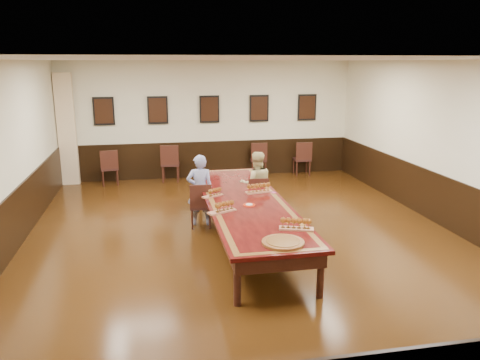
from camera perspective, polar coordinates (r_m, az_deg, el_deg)
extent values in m
cube|color=black|center=(8.64, 0.63, -7.31)|extent=(8.00, 10.00, 0.02)
cube|color=white|center=(8.04, 0.70, 14.57)|extent=(8.00, 10.00, 0.02)
cube|color=beige|center=(13.08, -3.76, 7.33)|extent=(8.00, 0.02, 3.20)
cube|color=beige|center=(3.64, 16.99, -11.85)|extent=(8.00, 0.02, 3.20)
cube|color=beige|center=(9.80, 24.35, 3.79)|extent=(0.02, 10.00, 3.20)
imported|color=#4755B3|center=(9.22, -4.90, -1.24)|extent=(0.54, 0.37, 1.42)
imported|color=#D1C282|center=(9.70, 1.99, -0.54)|extent=(0.71, 0.57, 1.38)
cube|color=#CB438D|center=(8.89, 3.93, -1.50)|extent=(0.14, 0.16, 0.01)
cube|color=beige|center=(12.99, -20.37, 5.76)|extent=(0.45, 0.18, 2.90)
cube|color=black|center=(13.23, -3.67, 2.58)|extent=(7.98, 0.04, 1.00)
cube|color=black|center=(8.64, -26.30, -5.24)|extent=(0.04, 9.98, 1.00)
cube|color=black|center=(10.02, 23.57, -2.41)|extent=(0.04, 9.98, 1.00)
cube|color=#320809|center=(8.40, 0.64, -2.67)|extent=(1.40, 5.00, 0.06)
cube|color=brown|center=(8.39, 0.65, -2.47)|extent=(1.28, 4.88, 0.00)
cube|color=#320809|center=(8.39, 0.65, -2.45)|extent=(1.10, 4.70, 0.00)
cube|color=black|center=(8.45, 0.64, -3.65)|extent=(1.25, 4.85, 0.18)
cylinder|color=black|center=(6.31, -0.34, -12.27)|extent=(0.10, 0.10, 0.69)
cylinder|color=black|center=(6.60, 9.80, -11.25)|extent=(0.10, 0.10, 0.69)
cylinder|color=black|center=(10.63, -4.93, -1.20)|extent=(0.10, 0.10, 0.69)
cylinder|color=black|center=(10.80, 1.20, -0.90)|extent=(0.10, 0.10, 0.69)
cube|color=black|center=(12.93, -16.27, 8.06)|extent=(0.54, 0.03, 0.74)
cube|color=black|center=(12.91, -16.28, 8.05)|extent=(0.46, 0.01, 0.64)
cube|color=black|center=(12.88, -10.00, 8.39)|extent=(0.54, 0.03, 0.74)
cube|color=black|center=(12.86, -10.00, 8.38)|extent=(0.46, 0.01, 0.64)
cube|color=black|center=(12.98, -3.75, 8.61)|extent=(0.54, 0.03, 0.74)
cube|color=black|center=(12.96, -3.74, 8.60)|extent=(0.46, 0.01, 0.64)
cube|color=black|center=(13.22, 2.35, 8.73)|extent=(0.54, 0.03, 0.74)
cube|color=black|center=(13.21, 2.37, 8.73)|extent=(0.46, 0.01, 0.64)
cube|color=black|center=(13.61, 8.17, 8.76)|extent=(0.54, 0.03, 0.74)
cube|color=black|center=(13.59, 8.19, 8.75)|extent=(0.46, 0.01, 0.64)
cube|color=#A46245|center=(8.62, -3.35, -1.95)|extent=(0.42, 0.30, 0.03)
cube|color=#A46245|center=(8.86, 2.29, -1.47)|extent=(0.52, 0.24, 0.03)
cube|color=#A46245|center=(7.72, -2.22, -3.86)|extent=(0.51, 0.34, 0.03)
cube|color=#A46245|center=(6.98, 6.88, -5.95)|extent=(0.53, 0.30, 0.03)
cylinder|color=red|center=(8.07, 1.12, -3.08)|extent=(0.21, 0.21, 0.02)
cylinder|color=silver|center=(8.07, 1.12, -2.99)|extent=(0.12, 0.12, 0.01)
cylinder|color=#5C2F12|center=(6.46, 5.26, -7.59)|extent=(0.64, 0.64, 0.04)
cylinder|color=brown|center=(6.45, 5.27, -7.40)|extent=(0.51, 0.51, 0.01)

